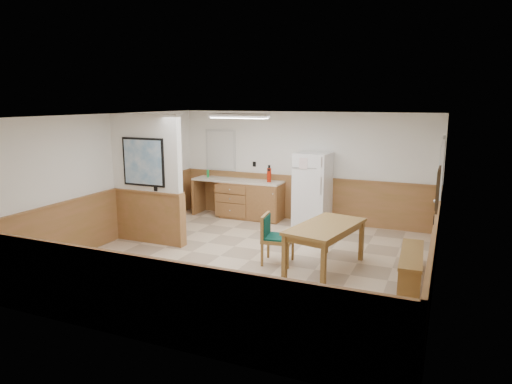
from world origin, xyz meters
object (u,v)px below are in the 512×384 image
at_px(dining_table, 326,231).
at_px(fire_extinguisher, 269,175).
at_px(soap_bottle, 208,174).
at_px(dining_bench, 411,260).
at_px(dining_chair, 272,235).
at_px(refrigerator, 312,189).

height_order(dining_table, fire_extinguisher, fire_extinguisher).
xyz_separation_m(dining_table, fire_extinguisher, (-2.00, 2.54, 0.42)).
bearing_deg(fire_extinguisher, soap_bottle, -173.88).
distance_m(dining_bench, dining_chair, 2.27).
xyz_separation_m(fire_extinguisher, soap_bottle, (-1.61, 0.03, -0.08)).
xyz_separation_m(dining_chair, fire_extinguisher, (-1.09, 2.61, 0.58)).
distance_m(dining_table, dining_chair, 0.92).
bearing_deg(dining_chair, dining_bench, -5.69).
bearing_deg(dining_table, soap_bottle, 156.10).
bearing_deg(fire_extinguisher, refrigerator, 5.01).
bearing_deg(dining_table, fire_extinguisher, 139.70).
bearing_deg(refrigerator, dining_table, -66.15).
bearing_deg(soap_bottle, dining_table, -35.46).
xyz_separation_m(refrigerator, dining_table, (0.95, -2.51, -0.16)).
bearing_deg(refrigerator, dining_chair, -85.89).
relative_size(refrigerator, fire_extinguisher, 4.11).
height_order(refrigerator, dining_bench, refrigerator).
xyz_separation_m(refrigerator, fire_extinguisher, (-1.05, 0.04, 0.26)).
height_order(dining_bench, soap_bottle, soap_bottle).
distance_m(dining_table, soap_bottle, 4.45).
relative_size(dining_table, fire_extinguisher, 4.32).
bearing_deg(dining_bench, fire_extinguisher, 140.47).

